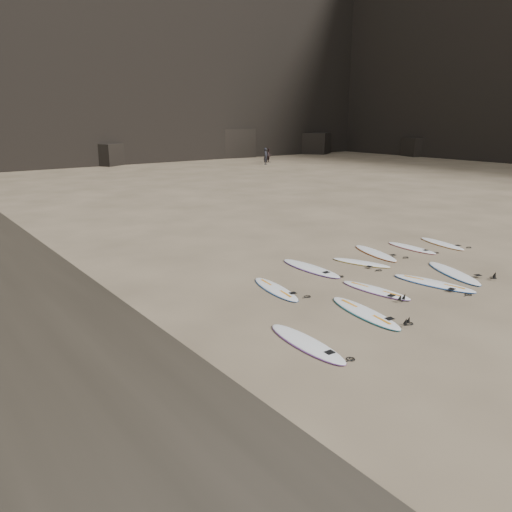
{
  "coord_description": "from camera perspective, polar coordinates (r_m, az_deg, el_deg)",
  "views": [
    {
      "loc": [
        -12.17,
        -8.96,
        5.27
      ],
      "look_at": [
        -4.14,
        1.66,
        1.5
      ],
      "focal_mm": 35.0,
      "sensor_mm": 36.0,
      "label": 1
    }
  ],
  "objects": [
    {
      "name": "surfboard_3",
      "position": [
        17.11,
        19.62,
        -2.92
      ],
      "size": [
        1.18,
        2.78,
        0.1
      ],
      "primitive_type": "ellipsoid",
      "rotation": [
        0.0,
        0.0,
        0.2
      ],
      "color": "white",
      "rests_on": "ground"
    },
    {
      "name": "surfboard_10",
      "position": [
        22.49,
        20.48,
        1.34
      ],
      "size": [
        1.08,
        2.46,
        0.09
      ],
      "primitive_type": "ellipsoid",
      "rotation": [
        0.0,
        0.0,
        -0.22
      ],
      "color": "white",
      "rests_on": "ground"
    },
    {
      "name": "surfboard_0",
      "position": [
        12.1,
        5.78,
        -9.85
      ],
      "size": [
        0.76,
        2.66,
        0.09
      ],
      "primitive_type": "ellipsoid",
      "rotation": [
        0.0,
        0.0,
        -0.05
      ],
      "color": "white",
      "rests_on": "ground"
    },
    {
      "name": "surfboard_2",
      "position": [
        15.94,
        13.49,
        -3.79
      ],
      "size": [
        0.86,
        2.46,
        0.09
      ],
      "primitive_type": "ellipsoid",
      "rotation": [
        0.0,
        0.0,
        0.12
      ],
      "color": "white",
      "rests_on": "ground"
    },
    {
      "name": "person_b",
      "position": [
        58.68,
        1.51,
        11.43
      ],
      "size": [
        0.91,
        0.78,
        1.61
      ],
      "primitive_type": "imported",
      "rotation": [
        0.0,
        0.0,
        0.25
      ],
      "color": "black",
      "rests_on": "ground"
    },
    {
      "name": "surfboard_4",
      "position": [
        18.43,
        21.64,
        -1.8
      ],
      "size": [
        1.69,
        2.8,
        0.1
      ],
      "primitive_type": "ellipsoid",
      "rotation": [
        0.0,
        0.0,
        -0.4
      ],
      "color": "white",
      "rests_on": "ground"
    },
    {
      "name": "surfboard_5",
      "position": [
        15.61,
        2.25,
        -3.77
      ],
      "size": [
        1.0,
        2.55,
        0.09
      ],
      "primitive_type": "ellipsoid",
      "rotation": [
        0.0,
        0.0,
        -0.16
      ],
      "color": "white",
      "rests_on": "ground"
    },
    {
      "name": "surfboard_1",
      "position": [
        14.1,
        12.33,
        -6.31
      ],
      "size": [
        1.06,
        2.79,
        0.1
      ],
      "primitive_type": "ellipsoid",
      "rotation": [
        0.0,
        0.0,
        -0.15
      ],
      "color": "white",
      "rests_on": "ground"
    },
    {
      "name": "surfboard_9",
      "position": [
        21.37,
        17.34,
        0.91
      ],
      "size": [
        0.64,
        2.35,
        0.08
      ],
      "primitive_type": "ellipsoid",
      "rotation": [
        0.0,
        0.0,
        -0.03
      ],
      "color": "white",
      "rests_on": "ground"
    },
    {
      "name": "person_a",
      "position": [
        56.05,
        1.12,
        11.33
      ],
      "size": [
        0.79,
        0.74,
        1.81
      ],
      "primitive_type": "imported",
      "rotation": [
        0.0,
        0.0,
        0.63
      ],
      "color": "black",
      "rests_on": "ground"
    },
    {
      "name": "surfboard_6",
      "position": [
        17.78,
        6.25,
        -1.37
      ],
      "size": [
        0.68,
        2.8,
        0.1
      ],
      "primitive_type": "ellipsoid",
      "rotation": [
        0.0,
        0.0,
        0.0
      ],
      "color": "white",
      "rests_on": "ground"
    },
    {
      "name": "ground",
      "position": [
        16.0,
        15.64,
        -4.04
      ],
      "size": [
        240.0,
        240.0,
        0.0
      ],
      "primitive_type": "plane",
      "color": "#897559",
      "rests_on": "ground"
    },
    {
      "name": "surfboard_8",
      "position": [
        20.18,
        13.47,
        0.36
      ],
      "size": [
        1.31,
        2.7,
        0.09
      ],
      "primitive_type": "ellipsoid",
      "rotation": [
        0.0,
        0.0,
        -0.27
      ],
      "color": "white",
      "rests_on": "ground"
    },
    {
      "name": "surfboard_7",
      "position": [
        18.76,
        11.91,
        -0.73
      ],
      "size": [
        1.28,
        2.27,
        0.08
      ],
      "primitive_type": "ellipsoid",
      "rotation": [
        0.0,
        0.0,
        0.36
      ],
      "color": "white",
      "rests_on": "ground"
    }
  ]
}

